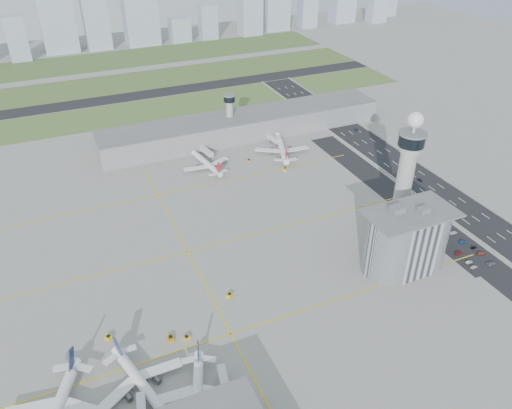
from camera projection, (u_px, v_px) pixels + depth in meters
name	position (u px, v px, depth m)	size (l,w,h in m)	color
ground	(285.00, 266.00, 241.45)	(1000.00, 1000.00, 0.00)	#9D9B93
grass_strip_0	(140.00, 111.00, 408.33)	(480.00, 50.00, 0.08)	#506831
grass_strip_1	(122.00, 84.00, 466.24)	(480.00, 60.00, 0.08)	#4A6630
grass_strip_2	(108.00, 61.00, 528.00)	(480.00, 70.00, 0.08)	#3F5C2B
runway	(131.00, 97.00, 436.89)	(480.00, 22.00, 0.10)	black
highway	(468.00, 213.00, 280.50)	(28.00, 500.00, 0.10)	black
barrier_left	(449.00, 218.00, 275.45)	(0.60, 500.00, 1.20)	#9E9E99
barrier_right	(487.00, 207.00, 284.96)	(0.60, 500.00, 1.20)	#9E9E99
landside_road	(445.00, 233.00, 264.29)	(18.00, 260.00, 0.08)	black
parking_lot	(459.00, 247.00, 254.34)	(20.00, 44.00, 0.10)	black
taxiway_line_h_0	(231.00, 334.00, 204.69)	(260.00, 0.60, 0.01)	yellow
taxiway_line_h_1	(187.00, 252.00, 251.01)	(260.00, 0.60, 0.01)	yellow
taxiway_line_h_2	(158.00, 195.00, 297.33)	(260.00, 0.60, 0.01)	yellow
taxiway_line_v	(187.00, 252.00, 251.01)	(0.60, 260.00, 0.01)	yellow
control_tower	(407.00, 167.00, 253.27)	(14.00, 14.00, 64.50)	#ADAAA5
secondary_tower	(230.00, 112.00, 357.35)	(8.60, 8.60, 31.90)	#ADAAA5
admin_building	(406.00, 240.00, 233.92)	(42.00, 24.00, 33.50)	#B2B2B7
terminal_pier	(244.00, 125.00, 365.06)	(210.00, 32.00, 15.80)	gray
airplane_near_a	(54.00, 407.00, 168.97)	(43.21, 36.73, 12.10)	white
airplane_near_b	(140.00, 379.00, 179.29)	(39.94, 33.95, 11.18)	white
airplane_near_c	(197.00, 393.00, 174.40)	(38.89, 33.06, 10.89)	white
airplane_far_a	(206.00, 160.00, 323.84)	(38.45, 32.68, 10.77)	white
airplane_far_b	(282.00, 144.00, 341.93)	(44.43, 37.77, 12.44)	white
jet_bridge_near_2	(228.00, 401.00, 174.81)	(14.00, 3.00, 5.70)	silver
jet_bridge_far_0	(202.00, 149.00, 342.50)	(14.00, 3.00, 5.70)	silver
jet_bridge_far_1	(268.00, 137.00, 359.49)	(14.00, 3.00, 5.70)	silver
tug_0	(109.00, 337.00, 202.10)	(2.12, 3.08, 1.79)	yellow
tug_1	(187.00, 338.00, 201.98)	(1.98, 2.88, 1.67)	gold
tug_2	(171.00, 338.00, 201.76)	(2.17, 3.16, 1.84)	#D28400
tug_3	(230.00, 295.00, 223.12)	(2.07, 3.01, 1.75)	#EFB90A
tug_4	(249.00, 160.00, 333.12)	(1.94, 2.82, 1.64)	orange
tug_5	(285.00, 169.00, 322.84)	(2.28, 3.32, 1.93)	gold
car_lot_0	(474.00, 267.00, 240.00)	(1.47, 3.65, 1.24)	silver
car_lot_1	(469.00, 262.00, 243.11)	(1.29, 3.69, 1.22)	#ADADAD
car_lot_2	(458.00, 253.00, 249.33)	(1.96, 4.26, 1.18)	maroon
car_lot_3	(443.00, 244.00, 255.81)	(1.55, 3.82, 1.11)	black
car_lot_4	(437.00, 239.00, 258.81)	(1.43, 3.56, 1.21)	navy
car_lot_5	(428.00, 230.00, 266.24)	(1.23, 3.53, 1.16)	#B2B2C3
car_lot_6	(491.00, 264.00, 241.97)	(2.11, 4.57, 1.27)	gray
car_lot_7	(481.00, 253.00, 248.82)	(1.72, 4.24, 1.23)	#A83E24
car_lot_8	(474.00, 247.00, 253.03)	(1.34, 3.32, 1.13)	black
car_lot_9	(463.00, 242.00, 256.91)	(1.38, 3.97, 1.31)	navy
car_lot_10	(453.00, 233.00, 263.88)	(1.94, 4.20, 1.17)	white
car_lot_11	(443.00, 225.00, 269.52)	(1.65, 4.06, 1.18)	slate
car_hw_1	(420.00, 180.00, 311.31)	(1.21, 3.48, 1.15)	black
car_hw_2	(356.00, 130.00, 376.00)	(1.96, 4.25, 1.18)	navy
car_hw_4	(303.00, 105.00, 418.58)	(1.46, 3.63, 1.24)	gray
skyline_bldg_6	(17.00, 38.00, 517.04)	(20.04, 16.03, 45.20)	#9EADC1
skyline_bldg_7	(57.00, 23.00, 542.09)	(35.76, 28.61, 61.22)	#9EADC1
skyline_bldg_8	(94.00, 10.00, 545.63)	(26.33, 21.06, 83.39)	#9EADC1
skyline_bldg_9	(140.00, 16.00, 568.81)	(36.96, 29.57, 62.11)	#9EADC1
skyline_bldg_10	(180.00, 30.00, 585.99)	(23.01, 18.41, 27.75)	#9EADC1
skyline_bldg_11	(208.00, 22.00, 594.60)	(20.22, 16.18, 38.97)	#9EADC1
skyline_bldg_12	(250.00, 15.00, 609.21)	(26.14, 20.92, 46.89)	#9EADC1
skyline_bldg_17	(387.00, 0.00, 702.48)	(22.64, 18.11, 41.06)	#9EADC1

